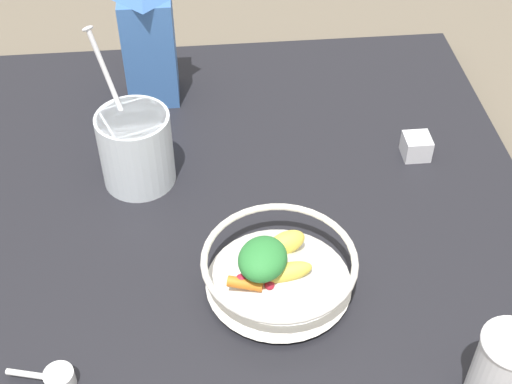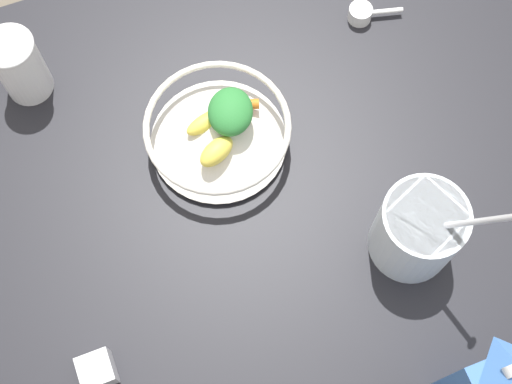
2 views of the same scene
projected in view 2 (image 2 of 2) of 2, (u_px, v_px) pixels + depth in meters
The scene contains 7 objects.
ground_plane at pixel (300, 217), 1.08m from camera, with size 6.00×6.00×0.00m, color #665B4C.
countertop at pixel (301, 213), 1.07m from camera, with size 1.02×1.02×0.03m.
fruit_bowl at pixel (219, 131), 1.05m from camera, with size 0.22×0.22×0.09m.
yogurt_tub at pixel (419, 229), 0.97m from camera, with size 0.12×0.14×0.25m.
drinking_cup at pixel (19, 65), 1.07m from camera, with size 0.08×0.08×0.12m.
spice_jar at pixel (97, 371), 0.95m from camera, with size 0.04×0.04×0.04m.
measuring_scoop at pixel (362, 13), 1.16m from camera, with size 0.09×0.04×0.03m.
Camera 2 is at (0.19, 0.31, 1.02)m, focal length 50.00 mm.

